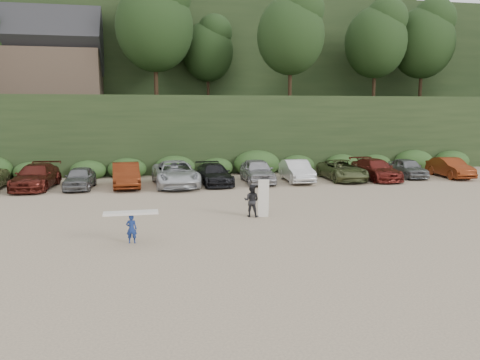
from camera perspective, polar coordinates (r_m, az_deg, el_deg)
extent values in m
plane|color=tan|center=(21.54, 0.31, -4.63)|extent=(120.00, 120.00, 0.00)
cube|color=black|center=(42.79, -5.64, 5.97)|extent=(80.00, 14.00, 6.00)
cube|color=black|center=(60.76, -7.42, 11.42)|extent=(90.00, 30.00, 16.00)
ellipsoid|color=black|center=(43.17, -5.80, 16.64)|extent=(66.00, 12.00, 10.00)
cube|color=#2B491E|center=(35.49, -5.26, 1.56)|extent=(46.20, 2.00, 1.20)
cube|color=brown|center=(45.32, -21.62, 11.89)|extent=(8.00, 6.00, 4.00)
imported|color=#4E1811|center=(31.93, -23.59, 0.38)|extent=(2.53, 5.42, 1.53)
imported|color=slate|center=(30.92, -18.94, 0.25)|extent=(1.79, 4.11, 1.38)
imported|color=#5F230E|center=(30.75, -13.72, 0.59)|extent=(1.95, 4.82, 1.56)
imported|color=#B8BBBF|center=(30.58, -7.88, 0.78)|extent=(3.02, 5.98, 1.62)
imported|color=black|center=(30.98, -3.19, 0.71)|extent=(2.30, 4.85, 1.37)
imported|color=#A09FA4|center=(31.71, 2.13, 1.12)|extent=(2.05, 4.78, 1.61)
imported|color=silver|center=(32.37, 6.90, 1.11)|extent=(1.82, 4.60, 1.49)
imported|color=#505933|center=(33.63, 12.34, 1.18)|extent=(2.41, 5.10, 1.41)
imported|color=maroon|center=(34.40, 16.21, 1.24)|extent=(2.23, 5.07, 1.45)
imported|color=slate|center=(36.35, 19.74, 1.40)|extent=(1.89, 4.18, 1.39)
imported|color=maroon|center=(37.47, 24.25, 1.39)|extent=(1.78, 4.44, 1.44)
imported|color=navy|center=(17.89, -13.09, -5.82)|extent=(0.43, 0.31, 1.09)
cube|color=silver|center=(17.75, -13.15, -3.92)|extent=(1.99, 0.59, 0.08)
imported|color=black|center=(21.64, 1.43, -2.53)|extent=(0.91, 0.84, 1.50)
cube|color=silver|center=(21.48, 2.87, -2.25)|extent=(0.52, 0.31, 1.77)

